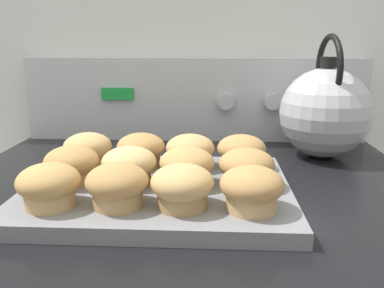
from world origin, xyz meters
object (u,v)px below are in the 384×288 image
Objects in this scene: muffin_r0_c1 at (117,185)px; muffin_r1_c1 at (129,166)px; muffin_r2_c3 at (241,152)px; muffin_r0_c0 at (49,185)px; tea_kettle at (325,111)px; muffin_r1_c2 at (187,166)px; muffin_r2_c2 at (190,151)px; muffin_r0_c3 at (252,189)px; muffin_pan at (159,191)px; muffin_r0_c2 at (182,186)px; muffin_r2_c1 at (141,150)px; muffin_r2_c0 at (88,149)px; muffin_r1_c0 at (72,165)px; muffin_r1_c3 at (247,168)px.

muffin_r1_c1 is (-0.00, 0.08, 0.00)m from muffin_r0_c1.
muffin_r2_c3 is (0.17, 0.09, 0.00)m from muffin_r1_c1.
tea_kettle is at bearing 37.60° from muffin_r0_c0.
muffin_r2_c2 is (-0.00, 0.08, 0.00)m from muffin_r1_c2.
muffin_pan is at bearing 145.99° from muffin_r0_c3.
muffin_r1_c2 is at bearing 89.64° from muffin_r0_c2.
muffin_pan is 4.81× the size of muffin_r0_c0.
muffin_r2_c3 is at bearing -1.08° from muffin_r2_c1.
muffin_r2_c0 is at bearing 179.76° from muffin_r2_c3.
muffin_r0_c1 is 0.12m from muffin_r1_c0.
muffin_pan is 4.81× the size of muffin_r1_c1.
muffin_r2_c1 is 0.08m from muffin_r2_c2.
muffin_r0_c0 and muffin_r2_c1 have the same top height.
muffin_r2_c2 is 0.33× the size of tea_kettle.
muffin_r0_c0 is 0.12m from muffin_r1_c1.
muffin_r0_c3 is at bearing -63.06° from muffin_r2_c2.
muffin_r0_c1 is at bearing -154.49° from muffin_r1_c3.
muffin_r2_c3 is at bearing 33.45° from muffin_pan.
muffin_r0_c1 is 0.19m from muffin_r1_c3.
muffin_r2_c1 is 0.33× the size of tea_kettle.
muffin_r1_c2 is 1.00× the size of muffin_r1_c3.
muffin_r1_c2 is 0.36m from tea_kettle.
muffin_r2_c1 is (-0.17, 0.17, 0.00)m from muffin_r0_c3.
muffin_r2_c2 is (0.17, -0.00, 0.00)m from muffin_r2_c0.
muffin_r0_c3 is at bearing -18.31° from muffin_r1_c0.
muffin_r0_c2 is at bearing 1.87° from muffin_r0_c0.
muffin_r1_c1 and muffin_r2_c1 have the same top height.
muffin_r0_c3 and muffin_r1_c3 have the same top height.
muffin_r1_c1 is at bearing -135.21° from muffin_r2_c2.
muffin_r1_c2 is 1.00× the size of muffin_r2_c0.
muffin_r1_c0 is at bearing 90.52° from muffin_r0_c0.
muffin_r1_c3 is at bearing 25.51° from muffin_r0_c1.
muffin_r0_c3 is at bearing -26.63° from muffin_r1_c1.
muffin_r0_c0 and muffin_r1_c3 have the same top height.
muffin_r2_c0 is (-0.09, 0.17, 0.00)m from muffin_r0_c1.
muffin_r1_c2 is 1.00× the size of muffin_r2_c2.
muffin_r2_c0 is at bearing -178.66° from muffin_r2_c1.
muffin_r1_c3 is 0.30m from tea_kettle.
muffin_r2_c3 is 0.24m from tea_kettle.
muffin_r0_c0 is 1.00× the size of muffin_r0_c2.
tea_kettle is at bearing 29.44° from muffin_r1_c0.
muffin_r0_c2 is 0.17m from muffin_r2_c2.
muffin_r0_c2 is 1.00× the size of muffin_r2_c0.
muffin_r0_c0 is 0.33× the size of tea_kettle.
muffin_r0_c1 is at bearing 179.90° from muffin_r0_c2.
muffin_r2_c0 is (-0.26, 0.09, 0.00)m from muffin_r1_c3.
muffin_pan is at bearing 116.63° from muffin_r0_c2.
muffin_r0_c1 and muffin_r1_c0 have the same top height.
muffin_r1_c3 is at bearing -1.08° from muffin_pan.
muffin_r1_c0 is 1.00× the size of muffin_r2_c3.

